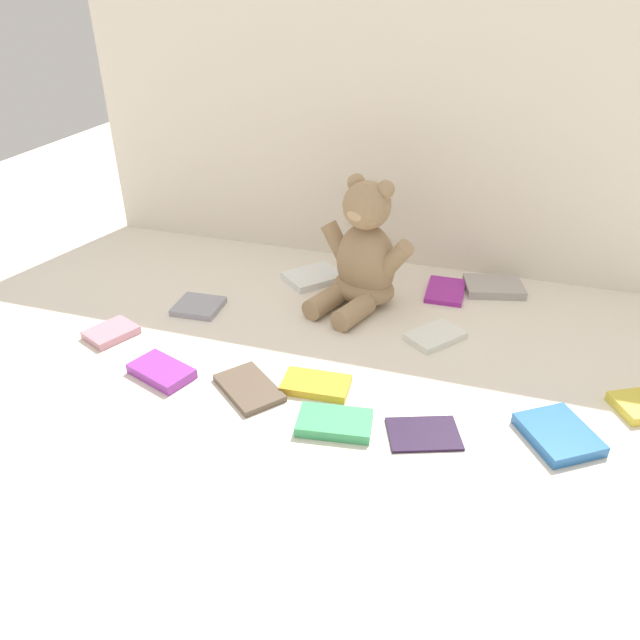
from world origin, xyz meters
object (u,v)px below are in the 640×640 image
object	(u,v)px
book_case_1	(558,434)
book_case_6	(435,336)
book_case_9	(494,287)
teddy_bear	(363,259)
book_case_7	(162,371)
book_case_0	(316,385)
book_case_5	(313,277)
book_case_11	(445,291)
book_case_8	(199,306)
book_case_10	(424,433)
book_case_12	(111,333)
book_case_2	(335,423)
book_case_3	(249,388)

from	to	relation	value
book_case_1	book_case_6	size ratio (longest dim) A/B	1.04
book_case_9	teddy_bear	bearing A→B (deg)	102.58
book_case_6	book_case_7	distance (m)	0.55
book_case_6	book_case_7	size ratio (longest dim) A/B	0.96
book_case_0	book_case_5	distance (m)	0.43
book_case_5	book_case_7	xyz separation A→B (m)	(-0.15, -0.46, 0.00)
book_case_6	book_case_11	xyz separation A→B (m)	(-0.01, 0.21, -0.00)
book_case_1	book_case_6	distance (m)	0.34
book_case_1	book_case_9	world-z (taller)	same
book_case_6	book_case_7	bearing A→B (deg)	-110.91
teddy_bear	book_case_5	distance (m)	0.18
teddy_bear	book_case_0	bearing A→B (deg)	-69.68
book_case_1	book_case_11	bearing A→B (deg)	83.78
book_case_8	book_case_10	world-z (taller)	book_case_8
book_case_6	book_case_11	bearing A→B (deg)	129.75
book_case_11	book_case_12	bearing A→B (deg)	30.86
teddy_bear	book_case_12	xyz separation A→B (m)	(-0.46, -0.30, -0.10)
book_case_9	book_case_11	world-z (taller)	book_case_9
teddy_bear	book_case_10	distance (m)	0.47
book_case_0	book_case_8	distance (m)	0.39
book_case_10	book_case_12	world-z (taller)	book_case_12
book_case_7	book_case_9	distance (m)	0.78
book_case_2	book_case_10	world-z (taller)	book_case_2
book_case_1	book_case_7	distance (m)	0.70
book_case_9	book_case_0	bearing A→B (deg)	135.60
teddy_bear	book_case_5	world-z (taller)	teddy_bear
book_case_7	book_case_8	distance (m)	0.25
book_case_1	book_case_7	size ratio (longest dim) A/B	0.99
book_case_2	book_case_8	world-z (taller)	book_case_2
book_case_6	book_case_9	xyz separation A→B (m)	(0.10, 0.25, 0.00)
book_case_0	book_case_7	world-z (taller)	book_case_7
book_case_10	book_case_5	bearing A→B (deg)	15.65
book_case_6	book_case_8	bearing A→B (deg)	-138.15
book_case_3	book_case_10	bearing A→B (deg)	124.64
book_case_1	book_case_5	distance (m)	0.70
book_case_0	book_case_5	world-z (taller)	same
book_case_5	book_case_8	size ratio (longest dim) A/B	1.31
book_case_0	book_case_7	size ratio (longest dim) A/B	1.02
book_case_0	book_case_12	distance (m)	0.46
book_case_2	book_case_3	bearing A→B (deg)	66.16
book_case_8	book_case_12	size ratio (longest dim) A/B	1.03
book_case_5	book_case_12	world-z (taller)	same
book_case_10	book_case_12	bearing A→B (deg)	60.51
book_case_1	book_case_9	size ratio (longest dim) A/B	0.90
book_case_9	book_case_7	bearing A→B (deg)	119.04
book_case_9	book_case_10	size ratio (longest dim) A/B	1.14
book_case_11	book_case_10	bearing A→B (deg)	92.10
book_case_3	book_case_2	bearing A→B (deg)	113.26
book_case_5	book_case_7	world-z (taller)	book_case_7
book_case_1	book_case_8	xyz separation A→B (m)	(-0.75, 0.21, -0.00)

